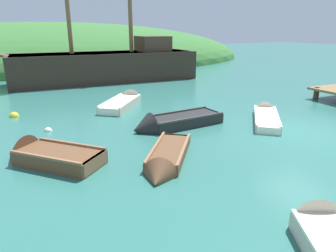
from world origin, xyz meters
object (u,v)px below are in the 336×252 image
Objects in this scene: rowboat_far at (265,117)px; rowboat_portside at (166,161)px; sailing_ship at (109,70)px; buoy_white at (48,131)px; rowboat_outer_left at (172,124)px; buoy_yellow at (14,117)px; rowboat_near_dock at (334,247)px; rowboat_outer_right at (125,103)px; rowboat_center at (46,157)px.

rowboat_portside is at bearing 151.47° from rowboat_far.
buoy_white is (-5.05, -10.44, -0.81)m from sailing_ship.
rowboat_outer_left is at bearing -18.95° from buoy_white.
buoy_yellow is at bearing 113.48° from buoy_white.
rowboat_near_dock is 9.87m from buoy_white.
buoy_white is at bearing -24.99° from rowboat_outer_left.
rowboat_portside reaches higher than buoy_white.
rowboat_outer_right is 5.08m from buoy_yellow.
rowboat_center is 8.90m from rowboat_far.
rowboat_portside is 7.39m from rowboat_outer_right.
rowboat_center is at bearing -94.94° from buoy_white.
rowboat_outer_left is at bearing -37.16° from buoy_yellow.
rowboat_center is 0.96× the size of rowboat_near_dock.
rowboat_far is 4.21m from rowboat_outer_left.
buoy_white is at bearing -66.52° from buoy_yellow.
sailing_ship is 11.63m from buoy_white.
rowboat_center is (-5.30, -13.37, -0.66)m from sailing_ship.
rowboat_portside is at bearing -151.05° from rowboat_outer_right.
rowboat_outer_left is at bearing 87.38° from sailing_ship.
buoy_white is (-8.62, 2.14, -0.09)m from rowboat_far.
sailing_ship reaches higher than rowboat_far.
rowboat_outer_left reaches higher than rowboat_outer_right.
sailing_ship is at bearing -65.61° from rowboat_center.
sailing_ship reaches higher than buoy_white.
rowboat_center is at bearing 134.16° from rowboat_far.
rowboat_outer_left is 7.55m from rowboat_near_dock.
rowboat_portside is at bearing -161.32° from rowboat_center.
rowboat_outer_left reaches higher than buoy_yellow.
rowboat_outer_right is at bearing 81.63° from sailing_ship.
rowboat_near_dock is (1.10, -4.54, 0.05)m from rowboat_portside.
rowboat_portside is at bearing 81.82° from sailing_ship.
rowboat_near_dock is 7.46× the size of buoy_yellow.
buoy_yellow is at bearing 127.64° from rowboat_outer_right.
rowboat_far is at bearing -128.90° from rowboat_center.
buoy_yellow is at bearing -34.57° from rowboat_center.
buoy_yellow is at bearing 51.19° from sailing_ship.
rowboat_portside is 8.31m from buoy_yellow.
sailing_ship is 13.10m from rowboat_far.
sailing_ship is 4.26× the size of rowboat_outer_right.
sailing_ship is 54.07× the size of buoy_white.
buoy_white is at bearing -48.92° from rowboat_center.
sailing_ship is 4.93× the size of rowboat_portside.
rowboat_outer_right is at bearing -88.66° from rowboat_outer_left.
sailing_ship is 12.00m from rowboat_outer_left.
rowboat_outer_left is (-0.60, -11.97, -0.67)m from sailing_ship.
sailing_ship reaches higher than rowboat_outer_right.
rowboat_outer_left reaches higher than rowboat_far.
rowboat_outer_left is at bearing 23.56° from rowboat_near_dock.
rowboat_portside is 10.96× the size of buoy_white.
rowboat_far is 0.98× the size of rowboat_outer_right.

